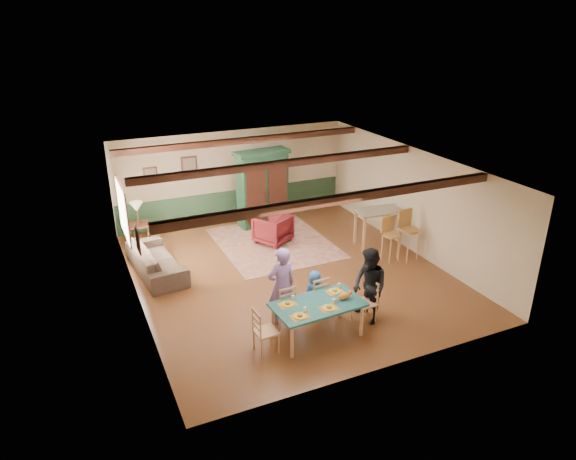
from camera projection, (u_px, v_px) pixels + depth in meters
name	position (u px, v px, depth m)	size (l,w,h in m)	color
floor	(289.00, 273.00, 12.39)	(8.00, 8.00, 0.00)	#5A2F19
wall_back	(233.00, 176.00, 15.24)	(7.00, 0.02, 2.70)	beige
wall_left	(134.00, 247.00, 10.54)	(0.02, 8.00, 2.70)	beige
wall_right	(412.00, 200.00, 13.20)	(0.02, 8.00, 2.70)	beige
ceiling	(289.00, 164.00, 11.35)	(7.00, 8.00, 0.02)	beige
wainscot_back	(235.00, 204.00, 15.57)	(6.95, 0.03, 0.90)	#213D27
ceiling_beam_front	(340.00, 199.00, 9.45)	(6.95, 0.16, 0.16)	black
ceiling_beam_mid	(281.00, 164.00, 11.72)	(6.95, 0.16, 0.16)	black
ceiling_beam_back	(243.00, 141.00, 13.91)	(6.95, 0.16, 0.16)	black
window_left	(123.00, 211.00, 11.91)	(0.06, 1.60, 1.30)	white
picture_left_wall	(138.00, 239.00, 9.89)	(0.04, 0.42, 0.52)	gray
picture_back_a	(189.00, 166.00, 14.54)	(0.45, 0.04, 0.55)	gray
picture_back_b	(151.00, 176.00, 14.18)	(0.38, 0.04, 0.48)	gray
dining_table	(317.00, 320.00, 9.81)	(1.71, 0.95, 0.71)	#1A5351
dining_chair_far_left	(284.00, 304.00, 10.17)	(0.40, 0.42, 0.90)	tan
dining_chair_far_right	(316.00, 295.00, 10.50)	(0.40, 0.42, 0.90)	tan
dining_chair_end_left	(266.00, 331.00, 9.31)	(0.40, 0.42, 0.90)	tan
dining_chair_end_right	(365.00, 302.00, 10.24)	(0.40, 0.42, 0.90)	tan
person_man	(282.00, 286.00, 10.09)	(0.60, 0.39, 1.64)	#8160A5
person_woman	(369.00, 286.00, 10.16)	(0.76, 0.59, 1.57)	black
person_child	(315.00, 292.00, 10.55)	(0.47, 0.30, 0.95)	#265398
cat	(344.00, 296.00, 9.79)	(0.34, 0.13, 0.17)	orange
place_setting_near_left	(300.00, 314.00, 9.24)	(0.38, 0.29, 0.11)	yellow
place_setting_near_center	(329.00, 306.00, 9.50)	(0.38, 0.29, 0.11)	yellow
place_setting_far_left	(288.00, 302.00, 9.62)	(0.38, 0.29, 0.11)	yellow
place_setting_far_right	(335.00, 289.00, 10.07)	(0.38, 0.29, 0.11)	yellow
area_rug	(274.00, 243.00, 14.01)	(2.88, 3.42, 0.01)	beige
armoire	(262.00, 188.00, 14.87)	(1.58, 0.63, 2.23)	black
armchair	(273.00, 229.00, 13.92)	(0.84, 0.87, 0.79)	#430D14
sofa	(156.00, 260.00, 12.28)	(2.31, 0.90, 0.67)	#3E2F27
end_table	(140.00, 235.00, 13.67)	(0.54, 0.54, 0.66)	black
table_lamp	(137.00, 213.00, 13.43)	(0.34, 0.34, 0.60)	tan
counter_table	(378.00, 228.00, 13.68)	(1.22, 0.71, 1.02)	tan
bar_stool_left	(391.00, 240.00, 12.82)	(0.40, 0.44, 1.13)	tan
bar_stool_right	(409.00, 236.00, 12.85)	(0.46, 0.50, 1.29)	tan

